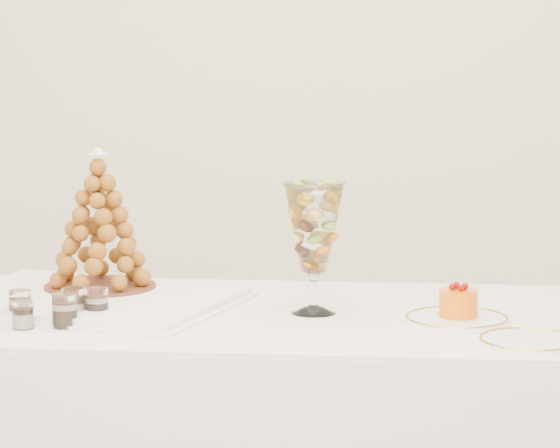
# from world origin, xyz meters

# --- Properties ---
(lace_tray) EXTENTS (0.78, 0.67, 0.02)m
(lace_tray) POSITION_xyz_m (-0.47, 0.35, 0.78)
(lace_tray) COLOR white
(lace_tray) RESTS_ON buffet_table
(macaron_vase) EXTENTS (0.14, 0.14, 0.31)m
(macaron_vase) POSITION_xyz_m (0.09, 0.29, 0.97)
(macaron_vase) COLOR white
(macaron_vase) RESTS_ON buffet_table
(cake_plate) EXTENTS (0.24, 0.24, 0.01)m
(cake_plate) POSITION_xyz_m (0.42, 0.23, 0.78)
(cake_plate) COLOR white
(cake_plate) RESTS_ON buffet_table
(spare_plate) EXTENTS (0.22, 0.22, 0.01)m
(spare_plate) POSITION_xyz_m (0.57, 0.03, 0.77)
(spare_plate) COLOR white
(spare_plate) RESTS_ON buffet_table
(verrine_a) EXTENTS (0.06, 0.06, 0.07)m
(verrine_a) POSITION_xyz_m (-0.58, 0.16, 0.80)
(verrine_a) COLOR white
(verrine_a) RESTS_ON buffet_table
(verrine_b) EXTENTS (0.07, 0.07, 0.07)m
(verrine_b) POSITION_xyz_m (-0.46, 0.18, 0.81)
(verrine_b) COLOR white
(verrine_b) RESTS_ON buffet_table
(verrine_c) EXTENTS (0.07, 0.07, 0.07)m
(verrine_c) POSITION_xyz_m (-0.41, 0.19, 0.81)
(verrine_c) COLOR white
(verrine_c) RESTS_ON buffet_table
(verrine_d) EXTENTS (0.06, 0.06, 0.06)m
(verrine_d) POSITION_xyz_m (-0.55, 0.07, 0.80)
(verrine_d) COLOR white
(verrine_d) RESTS_ON buffet_table
(verrine_e) EXTENTS (0.06, 0.06, 0.08)m
(verrine_e) POSITION_xyz_m (-0.46, 0.09, 0.81)
(verrine_e) COLOR white
(verrine_e) RESTS_ON buffet_table
(croquembouche) EXTENTS (0.28, 0.28, 0.35)m
(croquembouche) POSITION_xyz_m (-0.46, 0.45, 0.96)
(croquembouche) COLOR maroon
(croquembouche) RESTS_ON lace_tray
(mousse_cake) EXTENTS (0.09, 0.09, 0.08)m
(mousse_cake) POSITION_xyz_m (0.43, 0.23, 0.81)
(mousse_cake) COLOR orange
(mousse_cake) RESTS_ON cake_plate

